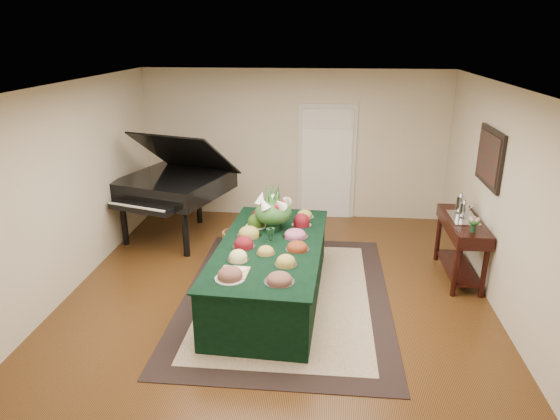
# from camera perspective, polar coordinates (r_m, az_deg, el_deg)

# --- Properties ---
(ground) EXTENTS (6.00, 6.00, 0.00)m
(ground) POSITION_cam_1_polar(r_m,az_deg,el_deg) (6.81, -0.24, -9.20)
(ground) COLOR black
(ground) RESTS_ON ground
(area_rug) EXTENTS (2.68, 3.75, 0.01)m
(area_rug) POSITION_cam_1_polar(r_m,az_deg,el_deg) (6.70, 0.73, -9.69)
(area_rug) COLOR black
(area_rug) RESTS_ON ground
(kitchen_doorway) EXTENTS (1.05, 0.07, 2.10)m
(kitchen_doorway) POSITION_cam_1_polar(r_m,az_deg,el_deg) (9.19, 5.34, 5.30)
(kitchen_doorway) COLOR beige
(kitchen_doorway) RESTS_ON ground
(buffet_table) EXTENTS (1.42, 2.80, 0.76)m
(buffet_table) POSITION_cam_1_polar(r_m,az_deg,el_deg) (6.48, -1.07, -7.01)
(buffet_table) COLOR black
(buffet_table) RESTS_ON ground
(food_platters) EXTENTS (1.01, 2.31, 0.14)m
(food_platters) POSITION_cam_1_polar(r_m,az_deg,el_deg) (6.32, -1.31, -3.46)
(food_platters) COLOR silver
(food_platters) RESTS_ON buffet_table
(cutting_board) EXTENTS (0.32, 0.32, 0.10)m
(cutting_board) POSITION_cam_1_polar(r_m,az_deg,el_deg) (5.61, -5.21, -6.82)
(cutting_board) COLOR tan
(cutting_board) RESTS_ON buffet_table
(green_goblets) EXTENTS (0.11, 0.10, 0.18)m
(green_goblets) POSITION_cam_1_polar(r_m,az_deg,el_deg) (6.38, -1.08, -2.83)
(green_goblets) COLOR #14321D
(green_goblets) RESTS_ON buffet_table
(floral_centerpiece) EXTENTS (0.52, 0.52, 0.52)m
(floral_centerpiece) POSITION_cam_1_polar(r_m,az_deg,el_deg) (6.71, -0.78, 0.30)
(floral_centerpiece) COLOR #14321D
(floral_centerpiece) RESTS_ON buffet_table
(grand_piano) EXTENTS (2.00, 2.12, 1.83)m
(grand_piano) POSITION_cam_1_polar(r_m,az_deg,el_deg) (8.41, -11.95, 2.90)
(grand_piano) COLOR black
(grand_piano) RESTS_ON ground
(wicker_basket) EXTENTS (0.38, 0.38, 0.24)m
(wicker_basket) POSITION_cam_1_polar(r_m,az_deg,el_deg) (8.17, -5.27, -3.27)
(wicker_basket) COLOR #A57842
(wicker_basket) RESTS_ON ground
(mahogany_sideboard) EXTENTS (0.45, 1.32, 0.88)m
(mahogany_sideboard) POSITION_cam_1_polar(r_m,az_deg,el_deg) (7.33, 20.09, -2.46)
(mahogany_sideboard) COLOR black
(mahogany_sideboard) RESTS_ON ground
(tea_service) EXTENTS (0.34, 0.58, 0.30)m
(tea_service) POSITION_cam_1_polar(r_m,az_deg,el_deg) (7.35, 20.12, 0.23)
(tea_service) COLOR silver
(tea_service) RESTS_ON mahogany_sideboard
(pink_bouquet) EXTENTS (0.16, 0.16, 0.21)m
(pink_bouquet) POSITION_cam_1_polar(r_m,az_deg,el_deg) (6.81, 21.31, -1.28)
(pink_bouquet) COLOR #14321D
(pink_bouquet) RESTS_ON mahogany_sideboard
(wall_painting) EXTENTS (0.05, 0.95, 0.75)m
(wall_painting) POSITION_cam_1_polar(r_m,az_deg,el_deg) (7.08, 22.84, 5.57)
(wall_painting) COLOR black
(wall_painting) RESTS_ON ground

